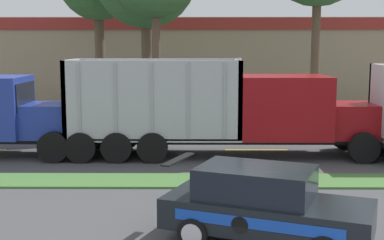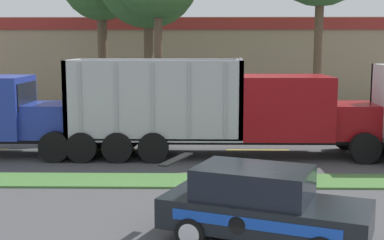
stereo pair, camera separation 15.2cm
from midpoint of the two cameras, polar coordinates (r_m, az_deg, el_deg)
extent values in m
cube|color=#477538|center=(15.86, 5.52, -6.49)|extent=(120.00, 1.60, 0.06)
cube|color=yellow|center=(20.74, -7.80, -3.12)|extent=(2.40, 0.14, 0.01)
cube|color=yellow|center=(20.62, 7.23, -3.18)|extent=(2.40, 0.14, 0.01)
cube|color=#23389E|center=(19.83, -13.44, 0.03)|extent=(2.53, 1.96, 1.19)
cube|color=#B7B7BC|center=(19.55, -9.77, 0.02)|extent=(0.06, 1.68, 1.01)
cube|color=black|center=(20.08, -16.97, 2.48)|extent=(0.04, 2.03, 0.97)
cylinder|color=black|center=(18.84, -14.25, -2.81)|extent=(1.06, 0.30, 1.06)
cylinder|color=black|center=(21.08, -12.58, -1.61)|extent=(1.06, 0.30, 1.06)
cube|color=silver|center=(19.50, 19.95, 1.82)|extent=(0.16, 2.42, 2.54)
cube|color=black|center=(19.39, 3.97, -2.02)|extent=(11.23, 1.39, 0.18)
cube|color=maroon|center=(20.06, 17.27, -0.02)|extent=(2.00, 2.08, 1.21)
cube|color=maroon|center=(19.43, 10.05, 1.44)|extent=(3.13, 2.53, 2.20)
cube|color=black|center=(19.71, 14.63, 2.52)|extent=(0.04, 2.15, 0.99)
cylinder|color=silver|center=(18.34, 5.37, 3.89)|extent=(0.14, 0.14, 1.75)
cube|color=#B7B7BC|center=(19.40, -3.62, -1.56)|extent=(6.10, 2.53, 0.12)
cube|color=#B7B7BC|center=(19.21, 5.22, 2.41)|extent=(0.16, 2.53, 2.71)
cube|color=#B7B7BC|center=(19.68, -12.32, 2.39)|extent=(0.16, 2.53, 2.71)
cube|color=#B7B7BC|center=(18.04, -3.96, 2.05)|extent=(6.10, 0.16, 2.71)
cube|color=#B7B7BC|center=(20.40, -3.39, 2.76)|extent=(6.10, 0.16, 2.71)
cube|color=#A3A3A8|center=(18.32, -11.62, 2.00)|extent=(0.10, 0.04, 2.58)
cube|color=#A3A3A8|center=(18.09, -7.84, 2.01)|extent=(0.10, 0.04, 2.58)
cube|color=#A3A3A8|center=(17.94, -3.99, 2.02)|extent=(0.10, 0.04, 2.58)
cube|color=#A3A3A8|center=(17.88, -0.09, 2.02)|extent=(0.10, 0.04, 2.58)
cube|color=#A3A3A8|center=(17.90, 3.83, 2.01)|extent=(0.10, 0.04, 2.58)
cylinder|color=black|center=(19.01, 18.21, -2.89)|extent=(1.05, 0.30, 1.05)
cylinder|color=black|center=(21.36, 16.25, -1.63)|extent=(1.05, 0.30, 1.05)
cylinder|color=black|center=(18.59, -11.48, -2.89)|extent=(1.05, 0.30, 1.05)
cylinder|color=black|center=(20.99, -10.03, -1.60)|extent=(1.05, 0.30, 1.05)
cylinder|color=black|center=(18.37, -7.74, -2.93)|extent=(1.05, 0.30, 1.05)
cylinder|color=black|center=(20.79, -6.71, -1.62)|extent=(1.05, 0.30, 1.05)
cylinder|color=black|center=(18.22, -3.92, -2.96)|extent=(1.05, 0.30, 1.05)
cylinder|color=black|center=(20.66, -3.33, -1.64)|extent=(1.05, 0.30, 1.05)
cube|color=black|center=(11.03, 8.17, -9.90)|extent=(4.45, 3.12, 0.62)
cube|color=black|center=(10.92, 6.97, -6.74)|extent=(2.66, 2.24, 0.59)
cube|color=black|center=(10.85, 7.00, -5.13)|extent=(2.66, 2.24, 0.04)
cube|color=black|center=(11.41, -1.30, -4.20)|extent=(0.70, 1.34, 0.03)
cube|color=blue|center=(10.22, 6.90, -10.98)|extent=(3.06, 1.24, 0.22)
cylinder|color=black|center=(10.32, 5.22, -11.12)|extent=(0.32, 0.13, 0.34)
cylinder|color=black|center=(11.66, 15.36, -10.71)|extent=(0.65, 0.42, 0.63)
cylinder|color=silver|center=(11.76, 15.43, -10.55)|extent=(0.41, 0.18, 0.44)
cylinder|color=black|center=(10.79, 0.28, -11.97)|extent=(0.65, 0.42, 0.63)
cylinder|color=silver|center=(10.70, 0.06, -12.15)|extent=(0.41, 0.18, 0.44)
cylinder|color=black|center=(12.23, 3.27, -9.54)|extent=(0.65, 0.42, 0.63)
cylinder|color=silver|center=(12.32, 3.44, -9.40)|extent=(0.41, 0.18, 0.44)
cube|color=#9E896B|center=(43.06, -3.79, 6.63)|extent=(38.07, 12.00, 5.84)
cube|color=maroon|center=(37.04, -4.62, 10.21)|extent=(36.16, 0.10, 0.80)
cylinder|color=brown|center=(29.66, 13.44, 7.10)|extent=(0.46, 0.46, 7.22)
cylinder|color=brown|center=(32.33, -9.36, 6.58)|extent=(0.57, 0.57, 6.43)
cylinder|color=brown|center=(25.87, -3.44, 6.06)|extent=(0.40, 0.40, 6.19)
cylinder|color=brown|center=(29.10, -4.48, 6.15)|extent=(0.50, 0.50, 6.06)
camera|label=1|loc=(0.08, -89.72, 0.04)|focal=50.00mm
camera|label=2|loc=(0.08, 90.28, -0.04)|focal=50.00mm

